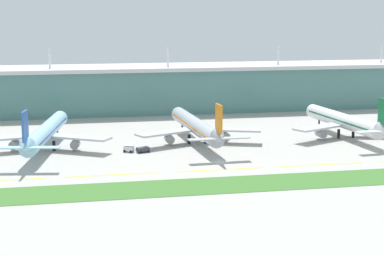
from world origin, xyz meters
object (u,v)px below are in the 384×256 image
Objects in this scene: airliner_middle at (196,126)px; airliner_far at (345,121)px; airliner_near at (45,132)px; pushback_tug at (143,149)px; baggage_cart at (129,149)px.

airliner_middle is 59.59m from airliner_far.
airliner_far is (115.24, 1.12, -0.01)m from airliner_near.
airliner_middle and airliner_far have the same top height.
airliner_middle is at bearing 29.71° from pushback_tug.
airliner_far reaches higher than baggage_cart.
airliner_middle is (55.65, 1.54, -0.00)m from airliner_near.
airliner_middle is at bearing 22.26° from baggage_cart.
airliner_near is 1.11× the size of airliner_far.
baggage_cart is at bearing -173.04° from airliner_far.
airliner_far is at bearing 0.56° from airliner_near.
airliner_near reaches higher than pushback_tug.
airliner_middle is at bearing 1.58° from airliner_near.
airliner_middle is at bearing 179.59° from airliner_far.
airliner_middle is 1.08× the size of airliner_far.
baggage_cart is at bearing 162.74° from pushback_tug.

